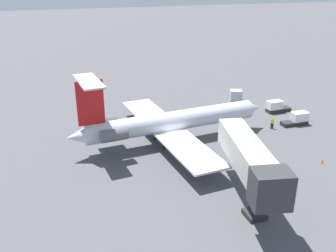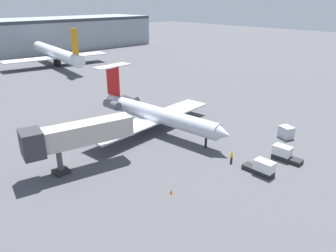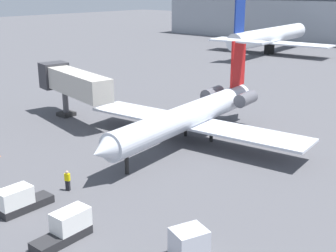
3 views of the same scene
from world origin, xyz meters
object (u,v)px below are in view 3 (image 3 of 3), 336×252
Objects in this scene: regional_jet at (193,113)px; baggage_tug_trailing at (20,201)px; baggage_tug_lead at (67,227)px; jet_bridge at (71,82)px; ground_crew_marshaller at (68,180)px; parked_airliner_west_end at (270,36)px; cargo_container_uld at (189,244)px.

regional_jet is 6.85× the size of baggage_tug_trailing.
regional_jet is at bearing 106.04° from baggage_tug_lead.
ground_crew_marshaller is (16.08, -12.71, -3.78)m from jet_bridge.
ground_crew_marshaller is at bearing -71.63° from parked_airliner_west_end.
jet_bridge reaches higher than baggage_tug_lead.
regional_jet is 67.46m from parked_airliner_west_end.
baggage_tug_lead is 1.64× the size of cargo_container_uld.
regional_jet is 21.41m from cargo_container_uld.
jet_bridge reaches higher than ground_crew_marshaller.
baggage_tug_lead is 1.01× the size of baggage_tug_trailing.
baggage_tug_lead is 88.61m from parked_airliner_west_end.
ground_crew_marshaller is 13.09m from cargo_container_uld.
jet_bridge is at bearing 133.70° from baggage_tug_trailing.
ground_crew_marshaller is at bearing 176.01° from cargo_container_uld.
baggage_tug_lead is at bearing -68.92° from parked_airliner_west_end.
baggage_tug_trailing is at bearing 179.41° from baggage_tug_lead.
parked_airliner_west_end is (-9.89, 65.48, -0.43)m from jet_bridge.
baggage_tug_lead is (5.86, -20.39, -2.20)m from regional_jet.
jet_bridge reaches higher than cargo_container_uld.
baggage_tug_trailing is 13.27m from cargo_container_uld.
parked_airliner_west_end reaches higher than regional_jet.
jet_bridge is 20.84m from ground_crew_marshaller.
baggage_tug_trailing is (0.24, -4.37, -0.02)m from ground_crew_marshaller.
cargo_container_uld reaches higher than ground_crew_marshaller.
ground_crew_marshaller is (-0.03, -15.95, -2.18)m from regional_jet.
ground_crew_marshaller is at bearing -90.10° from regional_jet.
regional_jet is at bearing 127.68° from cargo_container_uld.
regional_jet is 0.77× the size of parked_airliner_west_end.
baggage_tug_lead is 5.65m from baggage_tug_trailing.
baggage_tug_lead is at bearing -0.59° from baggage_tug_trailing.
regional_jet reaches higher than jet_bridge.
cargo_container_uld is at bearing -3.99° from ground_crew_marshaller.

